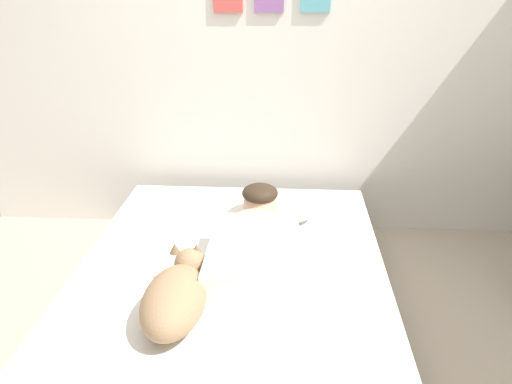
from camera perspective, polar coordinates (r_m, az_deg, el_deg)
name	(u,v)px	position (r m, az deg, el deg)	size (l,w,h in m)	color
ground_plane	(256,357)	(2.57, -0.03, -17.80)	(12.05, 12.05, 0.00)	tan
back_wall	(270,47)	(3.44, 1.59, 15.78)	(4.02, 0.12, 2.50)	silver
bed	(233,288)	(2.74, -2.52, -10.55)	(1.57, 1.96, 0.34)	#4C4742
pillow	(270,211)	(3.03, 1.57, -2.07)	(0.52, 0.32, 0.11)	white
person_lying	(256,243)	(2.58, -0.02, -5.62)	(0.43, 0.92, 0.27)	white
dog	(176,296)	(2.21, -8.81, -11.27)	(0.26, 0.57, 0.21)	#9E7A56
coffee_cup	(272,224)	(2.92, 1.73, -3.53)	(0.12, 0.09, 0.07)	white
cell_phone	(265,244)	(2.78, 0.99, -5.75)	(0.07, 0.14, 0.01)	black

